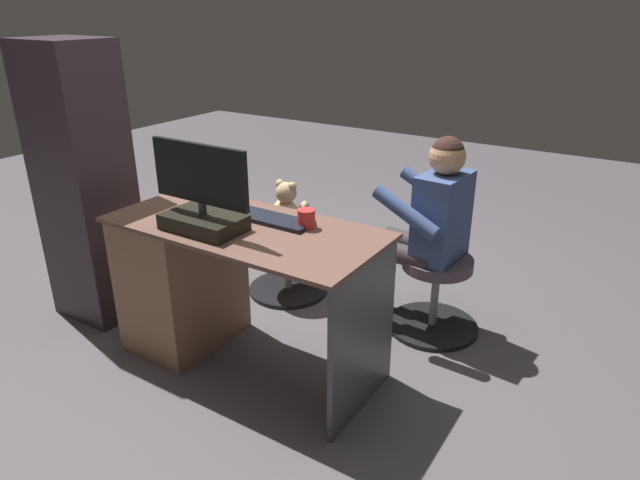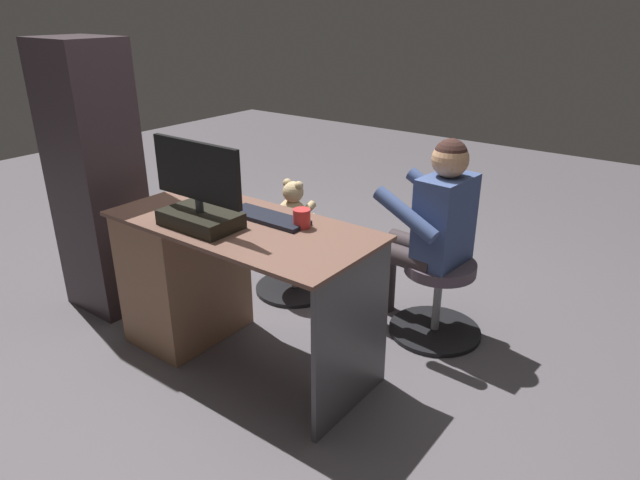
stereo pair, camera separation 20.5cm
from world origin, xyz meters
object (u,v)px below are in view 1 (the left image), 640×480
at_px(computer_mouse, 218,207).
at_px(teddy_bear, 288,207).
at_px(monitor, 202,203).
at_px(cup, 306,219).
at_px(keyboard, 271,219).
at_px(office_chair_teddy, 288,256).
at_px(tv_remote, 193,208).
at_px(visitor_chair, 435,291).
at_px(person, 427,220).
at_px(desk, 195,276).

relative_size(computer_mouse, teddy_bear, 0.33).
xyz_separation_m(monitor, cup, (-0.37, -0.27, -0.08)).
bearing_deg(keyboard, office_chair_teddy, -60.03).
height_order(tv_remote, office_chair_teddy, tv_remote).
bearing_deg(visitor_chair, computer_mouse, 38.85).
xyz_separation_m(cup, visitor_chair, (-0.39, -0.67, -0.55)).
height_order(cup, teddy_bear, cup).
xyz_separation_m(computer_mouse, person, (-0.81, -0.71, -0.13)).
bearing_deg(teddy_bear, computer_mouse, 94.44).
bearing_deg(desk, cup, -167.91).
distance_m(tv_remote, visitor_chair, 1.36).
distance_m(desk, teddy_bear, 0.76).
relative_size(office_chair_teddy, person, 0.46).
bearing_deg(person, tv_remote, 39.99).
distance_m(teddy_bear, visitor_chair, 0.99).
xyz_separation_m(desk, teddy_bear, (-0.06, -0.74, 0.17)).
relative_size(desk, person, 1.21).
relative_size(desk, tv_remote, 8.73).
bearing_deg(person, visitor_chair, -175.36).
xyz_separation_m(office_chair_teddy, visitor_chair, (-0.93, -0.08, -0.01)).
relative_size(monitor, teddy_bear, 1.76).
bearing_deg(tv_remote, cup, -152.77).
bearing_deg(office_chair_teddy, person, -175.36).
xyz_separation_m(keyboard, tv_remote, (0.41, 0.09, -0.00)).
xyz_separation_m(monitor, computer_mouse, (0.12, -0.22, -0.11)).
height_order(teddy_bear, visitor_chair, teddy_bear).
bearing_deg(monitor, teddy_bear, -78.96).
bearing_deg(teddy_bear, visitor_chair, -176.02).
height_order(desk, tv_remote, tv_remote).
relative_size(monitor, office_chair_teddy, 1.05).
distance_m(tv_remote, teddy_bear, 0.74).
bearing_deg(tv_remote, visitor_chair, -124.60).
relative_size(monitor, person, 0.48).
xyz_separation_m(monitor, office_chair_teddy, (0.17, -0.86, -0.63)).
bearing_deg(teddy_bear, cup, 131.89).
height_order(keyboard, tv_remote, keyboard).
xyz_separation_m(keyboard, office_chair_teddy, (0.35, -0.61, -0.52)).
bearing_deg(visitor_chair, office_chair_teddy, 4.64).
xyz_separation_m(tv_remote, teddy_bear, (-0.06, -0.71, -0.20)).
bearing_deg(computer_mouse, teddy_bear, -85.56).
xyz_separation_m(desk, keyboard, (-0.42, -0.11, 0.36)).
xyz_separation_m(monitor, visitor_chair, (-0.76, -0.94, -0.64)).
bearing_deg(office_chair_teddy, visitor_chair, -175.36).
bearing_deg(keyboard, cup, -174.53).
distance_m(monitor, office_chair_teddy, 1.08).
bearing_deg(teddy_bear, tv_remote, 85.21).
xyz_separation_m(monitor, keyboard, (-0.18, -0.25, -0.11)).
height_order(visitor_chair, person, person).
xyz_separation_m(keyboard, person, (-0.50, -0.68, -0.12)).
distance_m(monitor, tv_remote, 0.30).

